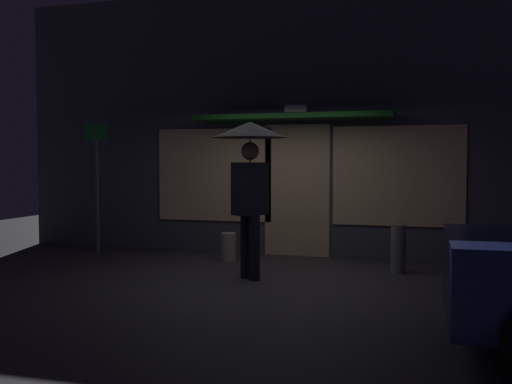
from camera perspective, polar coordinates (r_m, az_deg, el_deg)
name	(u,v)px	position (r m, az deg, el deg)	size (l,w,h in m)	color
ground_plane	(261,280)	(8.03, 0.50, -8.43)	(18.00, 18.00, 0.00)	#38353A
building_facade	(299,124)	(10.16, 4.16, 6.54)	(10.17, 1.00, 4.49)	#4C4C56
person_with_umbrella	(250,158)	(7.95, -0.57, 3.30)	(1.01, 1.01, 2.11)	black
street_sign_post	(97,176)	(10.62, -14.97, 1.48)	(0.40, 0.07, 2.34)	#595B60
sidewalk_bollard	(398,249)	(8.70, 13.42, -5.31)	(0.21, 0.21, 0.69)	slate
sidewalk_bollard_2	(228,247)	(9.49, -2.65, -5.28)	(0.24, 0.24, 0.45)	#B2A899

